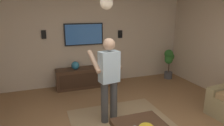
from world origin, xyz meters
name	(u,v)px	position (x,y,z in m)	size (l,w,h in m)	color
wall_back_tv	(80,39)	(3.10, 0.00, 1.31)	(0.10, 6.45, 2.61)	#C6B299
media_console	(87,77)	(2.77, -0.10, 0.28)	(0.45, 1.70, 0.55)	#422B1C
tv	(84,34)	(3.01, -0.10, 1.46)	(0.05, 1.08, 0.61)	black
person_standing	(109,76)	(0.82, -0.08, 0.93)	(0.60, 0.60, 1.64)	#3F3F3F
potted_plant_tall	(169,60)	(2.59, -2.65, 0.60)	(0.36, 0.38, 0.93)	#4C4C51
vase_round	(75,65)	(2.73, 0.23, 0.66)	(0.22, 0.22, 0.22)	teal
wall_speaker_left	(120,34)	(3.02, -1.19, 1.42)	(0.06, 0.12, 0.22)	black
wall_speaker_right	(44,34)	(3.02, 0.97, 1.49)	(0.06, 0.12, 0.22)	black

